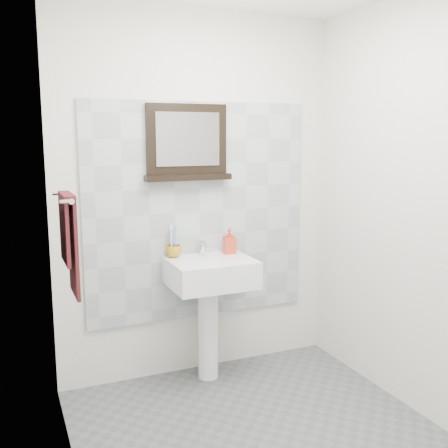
{
  "coord_description": "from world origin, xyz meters",
  "views": [
    {
      "loc": [
        -1.26,
        -2.29,
        1.68
      ],
      "look_at": [
        -0.04,
        0.55,
        1.15
      ],
      "focal_mm": 42.0,
      "sensor_mm": 36.0,
      "label": 1
    }
  ],
  "objects_px": {
    "toothbrush_cup": "(174,251)",
    "soap_dispenser": "(229,241)",
    "hand_towel": "(69,237)",
    "framed_mirror": "(187,144)",
    "pedestal_sink": "(210,286)"
  },
  "relations": [
    {
      "from": "toothbrush_cup",
      "to": "soap_dispenser",
      "type": "height_order",
      "value": "soap_dispenser"
    },
    {
      "from": "soap_dispenser",
      "to": "hand_towel",
      "type": "bearing_deg",
      "value": -153.51
    },
    {
      "from": "toothbrush_cup",
      "to": "soap_dispenser",
      "type": "xyz_separation_m",
      "value": [
        0.39,
        -0.04,
        0.05
      ]
    },
    {
      "from": "toothbrush_cup",
      "to": "framed_mirror",
      "type": "height_order",
      "value": "framed_mirror"
    },
    {
      "from": "soap_dispenser",
      "to": "toothbrush_cup",
      "type": "bearing_deg",
      "value": 178.78
    },
    {
      "from": "pedestal_sink",
      "to": "framed_mirror",
      "type": "xyz_separation_m",
      "value": [
        -0.09,
        0.19,
        0.94
      ]
    },
    {
      "from": "pedestal_sink",
      "to": "toothbrush_cup",
      "type": "distance_m",
      "value": 0.34
    },
    {
      "from": "framed_mirror",
      "to": "hand_towel",
      "type": "bearing_deg",
      "value": -148.26
    },
    {
      "from": "toothbrush_cup",
      "to": "hand_towel",
      "type": "bearing_deg",
      "value": -146.39
    },
    {
      "from": "toothbrush_cup",
      "to": "hand_towel",
      "type": "height_order",
      "value": "hand_towel"
    },
    {
      "from": "soap_dispenser",
      "to": "framed_mirror",
      "type": "relative_size",
      "value": 0.29
    },
    {
      "from": "toothbrush_cup",
      "to": "hand_towel",
      "type": "xyz_separation_m",
      "value": [
        -0.73,
        -0.48,
        0.24
      ]
    },
    {
      "from": "framed_mirror",
      "to": "toothbrush_cup",
      "type": "bearing_deg",
      "value": -161.47
    },
    {
      "from": "soap_dispenser",
      "to": "hand_towel",
      "type": "xyz_separation_m",
      "value": [
        -1.12,
        -0.44,
        0.2
      ]
    },
    {
      "from": "pedestal_sink",
      "to": "toothbrush_cup",
      "type": "xyz_separation_m",
      "value": [
        -0.21,
        0.15,
        0.22
      ]
    }
  ]
}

